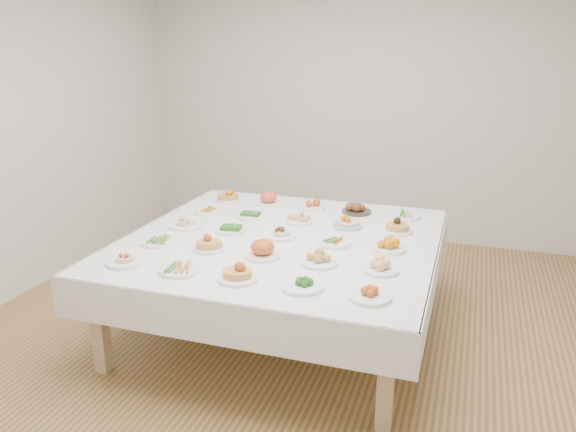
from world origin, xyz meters
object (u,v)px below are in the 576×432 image
(dish_0, at_px, (125,257))
(dish_24, at_px, (405,214))
(display_table, at_px, (282,246))
(dish_12, at_px, (281,232))

(dish_0, distance_m, dish_24, 2.32)
(display_table, xyz_separation_m, dish_12, (-0.01, 0.00, 0.11))
(dish_12, distance_m, dish_24, 1.16)
(dish_12, bearing_deg, dish_24, 44.91)
(dish_0, bearing_deg, dish_12, 45.28)
(dish_0, relative_size, dish_12, 1.11)
(display_table, distance_m, dish_0, 1.16)
(display_table, height_order, dish_0, dish_0)
(display_table, xyz_separation_m, dish_0, (-0.82, -0.82, 0.11))
(display_table, xyz_separation_m, dish_24, (0.82, 0.82, 0.09))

